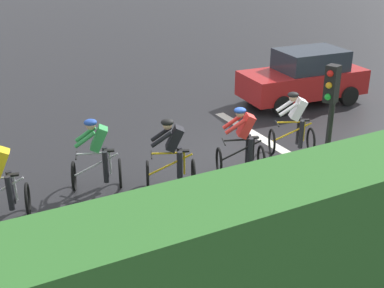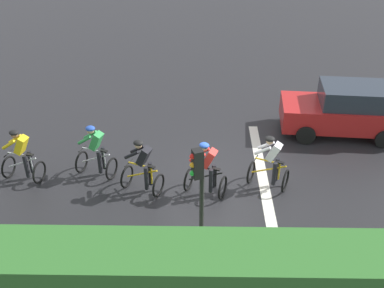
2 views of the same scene
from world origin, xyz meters
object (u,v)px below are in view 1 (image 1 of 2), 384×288
cyclist_second (97,156)px  traffic_light_near_crossing (328,128)px  cyclist_fourth (243,142)px  cyclist_trailing (294,125)px  cyclist_lead (0,181)px  cyclist_mid (172,156)px  car_red (304,77)px  pedestrian_railing_kerbside (126,266)px

cyclist_second → traffic_light_near_crossing: (-3.79, -3.01, 1.43)m
cyclist_fourth → cyclist_trailing: same height
cyclist_second → cyclist_lead: bearing=97.1°
cyclist_mid → traffic_light_near_crossing: size_ratio=0.50×
cyclist_lead → cyclist_second: (0.26, -2.09, 0.00)m
cyclist_mid → car_red: 7.32m
cyclist_trailing → car_red: bearing=-42.6°
cyclist_lead → cyclist_fourth: bearing=-96.4°
cyclist_lead → cyclist_second: bearing=-82.9°
cyclist_fourth → cyclist_trailing: 1.83m
cyclist_mid → cyclist_trailing: bearing=-85.7°
cyclist_mid → pedestrian_railing_kerbside: (-3.18, 2.31, -0.03)m
cyclist_mid → traffic_light_near_crossing: (-3.03, -1.56, 1.43)m
cyclist_fourth → traffic_light_near_crossing: traffic_light_near_crossing is taller
cyclist_trailing → pedestrian_railing_kerbside: cyclist_trailing is taller
car_red → pedestrian_railing_kerbside: size_ratio=1.41×
cyclist_mid → cyclist_trailing: 3.59m
cyclist_lead → cyclist_trailing: 7.12m
traffic_light_near_crossing → cyclist_mid: bearing=27.3°
cyclist_trailing → cyclist_lead: bearing=88.1°
cyclist_mid → cyclist_fourth: bearing=-93.0°
cyclist_trailing → pedestrian_railing_kerbside: size_ratio=0.55×
traffic_light_near_crossing → pedestrian_railing_kerbside: bearing=92.2°
cyclist_fourth → cyclist_trailing: (0.36, -1.80, 0.00)m
cyclist_mid → pedestrian_railing_kerbside: size_ratio=0.55×
car_red → cyclist_second: bearing=108.5°
cyclist_fourth → car_red: car_red is taller
cyclist_trailing → pedestrian_railing_kerbside: 6.83m
cyclist_mid → cyclist_trailing: same height
cyclist_fourth → car_red: bearing=-53.2°
traffic_light_near_crossing → car_red: bearing=-37.3°
cyclist_lead → cyclist_trailing: same height
cyclist_trailing → pedestrian_railing_kerbside: bearing=120.4°
cyclist_trailing → car_red: size_ratio=0.39×
traffic_light_near_crossing → pedestrian_railing_kerbside: 4.14m
cyclist_fourth → car_red: (3.51, -4.70, 0.08)m
cyclist_fourth → cyclist_trailing: bearing=-78.6°
car_red → traffic_light_near_crossing: 8.22m
car_red → traffic_light_near_crossing: (-6.45, 4.92, 1.35)m
cyclist_lead → cyclist_mid: 3.57m
traffic_light_near_crossing → pedestrian_railing_kerbside: (-0.15, 3.88, -1.46)m
cyclist_fourth → traffic_light_near_crossing: bearing=175.8°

